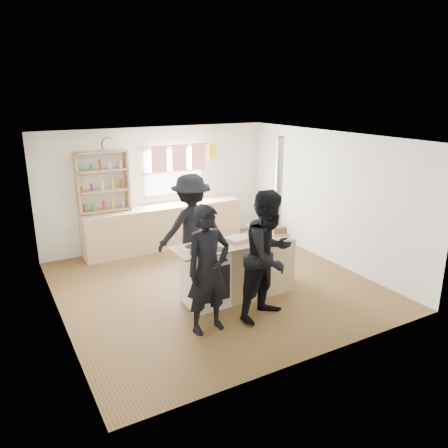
{
  "coord_description": "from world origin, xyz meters",
  "views": [
    {
      "loc": [
        -3.21,
        -6.09,
        3.19
      ],
      "look_at": [
        0.14,
        -0.1,
        1.1
      ],
      "focal_mm": 35.0,
      "sensor_mm": 36.0,
      "label": 1
    }
  ],
  "objects": [
    {
      "name": "thermos",
      "position": [
        0.69,
        2.22,
        1.04
      ],
      "size": [
        0.1,
        0.1,
        0.29
      ],
      "primitive_type": "cylinder",
      "color": "silver",
      "rests_on": "back_counter"
    },
    {
      "name": "person_near_right",
      "position": [
        0.18,
        -1.33,
        0.95
      ],
      "size": [
        1.1,
        0.96,
        1.91
      ],
      "primitive_type": "imported",
      "rotation": [
        0.0,
        0.0,
        0.3
      ],
      "color": "black",
      "rests_on": "ground"
    },
    {
      "name": "ground",
      "position": [
        0.0,
        0.0,
        -0.01
      ],
      "size": [
        5.0,
        5.0,
        0.01
      ],
      "primitive_type": "cube",
      "color": "brown",
      "rests_on": "ground"
    },
    {
      "name": "back_counter",
      "position": [
        0.0,
        2.22,
        0.45
      ],
      "size": [
        3.4,
        0.55,
        0.9
      ],
      "primitive_type": "cube",
      "color": "#D5AF80",
      "rests_on": "ground"
    },
    {
      "name": "flue_heater",
      "position": [
        1.06,
        -0.31,
        0.66
      ],
      "size": [
        0.35,
        0.35,
        2.5
      ],
      "color": "black",
      "rests_on": "ground"
    },
    {
      "name": "bread_board",
      "position": [
        0.93,
        -0.56,
        0.98
      ],
      "size": [
        0.33,
        0.28,
        0.12
      ],
      "color": "tan",
      "rests_on": "cooking_island"
    },
    {
      "name": "person_near_left",
      "position": [
        -0.75,
        -1.25,
        0.9
      ],
      "size": [
        0.68,
        0.48,
        1.8
      ],
      "primitive_type": "imported",
      "rotation": [
        0.0,
        0.0,
        0.07
      ],
      "color": "black",
      "rests_on": "ground"
    },
    {
      "name": "shelving_unit",
      "position": [
        -1.2,
        2.34,
        1.51
      ],
      "size": [
        1.0,
        0.28,
        1.2
      ],
      "color": "tan",
      "rests_on": "back_counter"
    },
    {
      "name": "cooking_island",
      "position": [
        0.14,
        -0.55,
        0.47
      ],
      "size": [
        1.97,
        0.64,
        0.93
      ],
      "color": "white",
      "rests_on": "ground"
    },
    {
      "name": "skillet_greens",
      "position": [
        -0.63,
        -0.73,
        0.96
      ],
      "size": [
        0.38,
        0.38,
        0.05
      ],
      "color": "black",
      "rests_on": "cooking_island"
    },
    {
      "name": "stockpot_counter",
      "position": [
        0.53,
        -0.42,
        1.03
      ],
      "size": [
        0.29,
        0.29,
        0.22
      ],
      "color": "silver",
      "rests_on": "cooking_island"
    },
    {
      "name": "stockpot_stove",
      "position": [
        -0.37,
        -0.38,
        1.01
      ],
      "size": [
        0.23,
        0.23,
        0.19
      ],
      "color": "silver",
      "rests_on": "cooking_island"
    },
    {
      "name": "roast_tray",
      "position": [
        0.13,
        -0.53,
        0.97
      ],
      "size": [
        0.35,
        0.34,
        0.07
      ],
      "color": "silver",
      "rests_on": "cooking_island"
    },
    {
      "name": "person_far",
      "position": [
        -0.2,
        0.45,
        0.94
      ],
      "size": [
        1.24,
        0.74,
        1.88
      ],
      "primitive_type": "imported",
      "rotation": [
        0.0,
        0.0,
        3.18
      ],
      "color": "black",
      "rests_on": "ground"
    }
  ]
}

